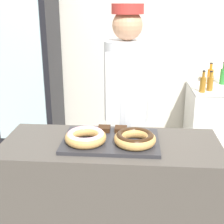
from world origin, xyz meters
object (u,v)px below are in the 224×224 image
object	(u,v)px
beverage_fridge	(28,70)
bottle_amber_b	(210,83)
donut_light_glaze	(86,136)
bottle_amber	(203,84)
brownie_back_right	(121,129)
chest_freezer	(224,121)
bottle_orange	(210,76)
bottle_green	(223,76)
donut_chocolate_glaze	(135,138)
brownie_back_left	(104,129)
serving_tray	(111,141)
baker_person	(126,109)

from	to	relation	value
beverage_fridge	bottle_amber_b	world-z (taller)	beverage_fridge
donut_light_glaze	bottle_amber	bearing A→B (deg)	56.45
brownie_back_right	chest_freezer	size ratio (longest dim) A/B	0.10
bottle_amber	bottle_amber_b	bearing A→B (deg)	37.96
bottle_amber_b	donut_light_glaze	bearing A→B (deg)	-124.66
beverage_fridge	bottle_orange	size ratio (longest dim) A/B	7.70
chest_freezer	bottle_green	size ratio (longest dim) A/B	3.18
chest_freezer	bottle_green	xyz separation A→B (m)	(-0.02, 0.18, 0.51)
donut_light_glaze	bottle_amber_b	xyz separation A→B (m)	(1.14, 1.65, -0.04)
donut_chocolate_glaze	bottle_green	size ratio (longest dim) A/B	0.99
brownie_back_left	brownie_back_right	xyz separation A→B (m)	(0.12, 0.00, 0.00)
serving_tray	donut_light_glaze	xyz separation A→B (m)	(-0.16, -0.05, 0.05)
brownie_back_right	bottle_green	size ratio (longest dim) A/B	0.31
donut_light_glaze	bottle_amber_b	world-z (taller)	bottle_amber_b
serving_tray	brownie_back_left	distance (m)	0.15
donut_chocolate_glaze	brownie_back_right	bearing A→B (deg)	117.06
donut_chocolate_glaze	bottle_green	bearing A→B (deg)	61.94
donut_chocolate_glaze	baker_person	bearing A→B (deg)	97.29
baker_person	donut_chocolate_glaze	bearing A→B (deg)	-82.71
donut_chocolate_glaze	donut_light_glaze	bearing A→B (deg)	180.00
donut_chocolate_glaze	brownie_back_right	world-z (taller)	donut_chocolate_glaze
baker_person	bottle_amber_b	xyz separation A→B (m)	(0.90, 1.05, -0.03)
baker_person	chest_freezer	size ratio (longest dim) A/B	2.05
bottle_amber	beverage_fridge	bearing A→B (deg)	174.26
brownie_back_right	bottle_green	world-z (taller)	bottle_green
baker_person	bottle_amber_b	size ratio (longest dim) A/B	7.79
serving_tray	beverage_fridge	size ratio (longest dim) A/B	0.32
bottle_green	brownie_back_left	bearing A→B (deg)	-125.51
donut_light_glaze	bottle_green	distance (m)	2.39
bottle_green	bottle_amber	world-z (taller)	bottle_green
brownie_back_right	donut_chocolate_glaze	bearing A→B (deg)	-62.94
donut_light_glaze	serving_tray	bearing A→B (deg)	18.73
donut_chocolate_glaze	chest_freezer	distance (m)	2.15
bottle_amber	bottle_amber_b	xyz separation A→B (m)	(0.10, 0.07, -0.01)
brownie_back_left	beverage_fridge	distance (m)	1.92
serving_tray	bottle_amber_b	bearing A→B (deg)	58.38
donut_light_glaze	baker_person	size ratio (longest dim) A/B	0.15
baker_person	bottle_green	size ratio (longest dim) A/B	6.51
donut_light_glaze	bottle_orange	distance (m)	2.30
serving_tray	chest_freezer	size ratio (longest dim) A/B	0.74
brownie_back_right	bottle_orange	distance (m)	2.03
serving_tray	bottle_amber	xyz separation A→B (m)	(0.89, 1.52, 0.02)
donut_chocolate_glaze	bottle_green	distance (m)	2.23
donut_light_glaze	beverage_fridge	xyz separation A→B (m)	(-0.98, 1.78, 0.05)
donut_light_glaze	baker_person	world-z (taller)	baker_person
donut_light_glaze	baker_person	xyz separation A→B (m)	(0.24, 0.60, -0.01)
bottle_amber	bottle_orange	bearing A→B (deg)	67.26
serving_tray	donut_light_glaze	size ratio (longest dim) A/B	2.36
brownie_back_right	chest_freezer	xyz separation A→B (m)	(1.17, 1.59, -0.51)
donut_light_glaze	donut_chocolate_glaze	distance (m)	0.32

